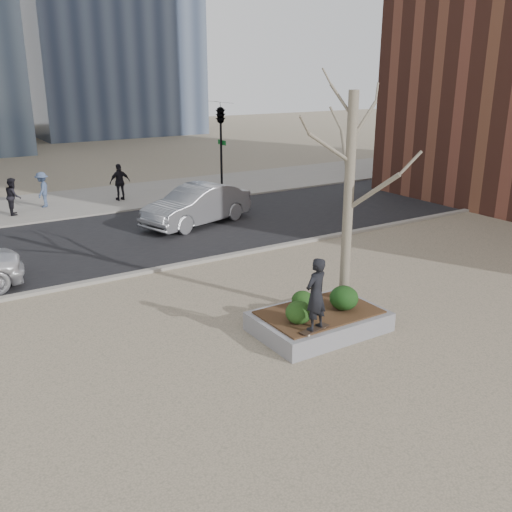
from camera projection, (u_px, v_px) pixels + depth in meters
ground at (284, 340)px, 13.07m from camera, size 120.00×120.00×0.00m
street at (129, 237)px, 21.09m from camera, size 60.00×8.00×0.02m
far_sidewalk at (76, 202)px, 26.71m from camera, size 60.00×6.00×0.02m
planter at (319, 322)px, 13.51m from camera, size 3.00×2.00×0.45m
planter_mulch at (319, 312)px, 13.43m from camera, size 2.70×1.70×0.04m
sycamore_tree at (350, 166)px, 13.15m from camera, size 2.80×2.80×6.60m
shrub_left at (299, 312)px, 12.73m from camera, size 0.61×0.61×0.52m
shrub_middle at (302, 300)px, 13.51m from camera, size 0.52×0.52×0.44m
shrub_right at (344, 298)px, 13.46m from camera, size 0.68×0.68×0.58m
skateboard at (315, 330)px, 12.46m from camera, size 0.80×0.33×0.08m
skateboarder at (316, 294)px, 12.19m from camera, size 0.67×0.53×1.62m
car_silver at (197, 205)px, 22.63m from camera, size 5.00×3.00×1.56m
car_third at (420, 175)px, 29.88m from camera, size 4.62×2.12×1.31m
pedestrian_a at (13, 196)px, 24.16m from camera, size 0.72×0.86×1.57m
pedestrian_b at (42, 190)px, 25.48m from camera, size 0.98×1.18×1.58m
pedestrian_c at (120, 182)px, 26.83m from camera, size 1.04×0.49×1.72m
traffic_light_far at (221, 150)px, 27.40m from camera, size 0.60×2.48×4.50m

